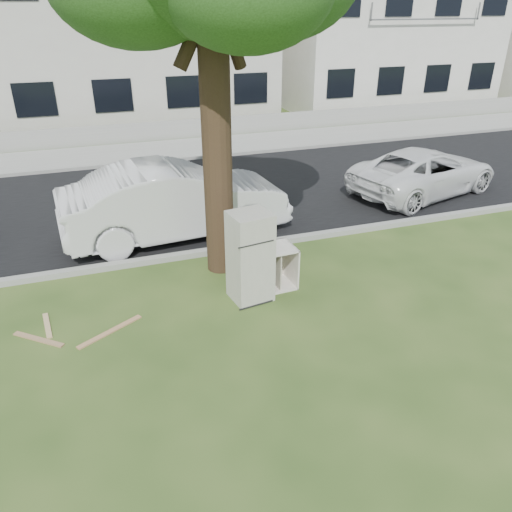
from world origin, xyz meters
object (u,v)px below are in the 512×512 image
object	(u,v)px
car_center	(176,200)
car_right	(425,171)
fridge	(250,257)
cabinet	(267,268)

from	to	relation	value
car_center	car_right	world-z (taller)	car_center
fridge	car_right	bearing A→B (deg)	21.77
fridge	car_center	world-z (taller)	car_center
fridge	cabinet	size ratio (longest dim) A/B	1.60
car_right	cabinet	bearing A→B (deg)	105.26
fridge	car_center	bearing A→B (deg)	93.99
cabinet	car_center	bearing A→B (deg)	107.53
cabinet	car_right	xyz separation A→B (m)	(5.86, 3.45, 0.22)
fridge	car_center	xyz separation A→B (m)	(-0.71, 3.14, 0.01)
fridge	car_center	size ratio (longest dim) A/B	0.33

